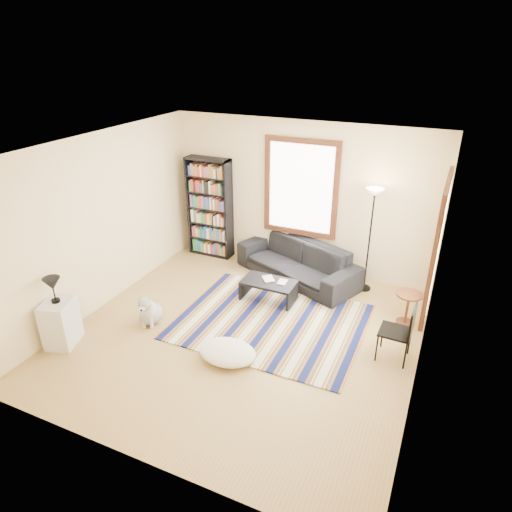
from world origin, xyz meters
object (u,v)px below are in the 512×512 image
at_px(side_table, 407,309).
at_px(white_cabinet, 61,323).
at_px(sofa, 297,261).
at_px(bookshelf, 210,208).
at_px(floor_cushion, 227,352).
at_px(dog, 150,308).
at_px(floor_lamp, 369,241).
at_px(folding_chair, 395,332).
at_px(coffee_table, 269,291).

xyz_separation_m(side_table, white_cabinet, (-4.50, -2.58, 0.08)).
bearing_deg(sofa, bookshelf, -165.73).
distance_m(side_table, white_cabinet, 5.19).
relative_size(floor_cushion, dog, 1.54).
distance_m(floor_lamp, white_cabinet, 5.05).
height_order(floor_lamp, folding_chair, floor_lamp).
height_order(bookshelf, side_table, bookshelf).
distance_m(floor_lamp, dog, 3.79).
relative_size(coffee_table, side_table, 1.67).
relative_size(side_table, white_cabinet, 0.77).
relative_size(sofa, coffee_table, 2.60).
xyz_separation_m(folding_chair, dog, (-3.60, -0.67, -0.16)).
distance_m(side_table, dog, 3.99).
distance_m(sofa, dog, 2.83).
height_order(sofa, coffee_table, sofa).
bearing_deg(folding_chair, floor_lamp, 115.55).
distance_m(sofa, side_table, 2.19).
relative_size(coffee_table, floor_lamp, 0.48).
bearing_deg(coffee_table, sofa, 79.86).
distance_m(bookshelf, white_cabinet, 3.67).
xyz_separation_m(floor_cushion, floor_lamp, (1.32, 2.75, 0.83)).
bearing_deg(sofa, coffee_table, -78.07).
xyz_separation_m(sofa, white_cabinet, (-2.44, -3.31, 0.01)).
distance_m(floor_lamp, folding_chair, 2.00).
distance_m(bookshelf, coffee_table, 2.33).
height_order(coffee_table, folding_chair, folding_chair).
relative_size(sofa, floor_cushion, 2.82).
bearing_deg(white_cabinet, sofa, 35.41).
height_order(coffee_table, side_table, side_table).
relative_size(sofa, bookshelf, 1.17).
distance_m(floor_cushion, floor_lamp, 3.16).
distance_m(sofa, floor_lamp, 1.37).
bearing_deg(floor_lamp, folding_chair, -66.39).
height_order(floor_cushion, dog, dog).
xyz_separation_m(floor_cushion, white_cabinet, (-2.36, -0.66, 0.25)).
relative_size(sofa, folding_chair, 2.72).
xyz_separation_m(bookshelf, dog, (0.38, -2.61, -0.73)).
height_order(sofa, white_cabinet, white_cabinet).
height_order(folding_chair, white_cabinet, folding_chair).
distance_m(bookshelf, side_table, 4.22).
relative_size(sofa, dog, 4.34).
relative_size(floor_cushion, floor_lamp, 0.45).
xyz_separation_m(coffee_table, floor_cushion, (0.09, -1.69, -0.08)).
bearing_deg(side_table, dog, -156.18).
xyz_separation_m(sofa, floor_cushion, (-0.08, -2.65, -0.24)).
bearing_deg(floor_lamp, bookshelf, 176.96).
distance_m(sofa, white_cabinet, 4.11).
xyz_separation_m(floor_lamp, folding_chair, (0.78, -1.78, -0.50)).
distance_m(coffee_table, floor_cushion, 1.70).
distance_m(floor_cushion, folding_chair, 2.33).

